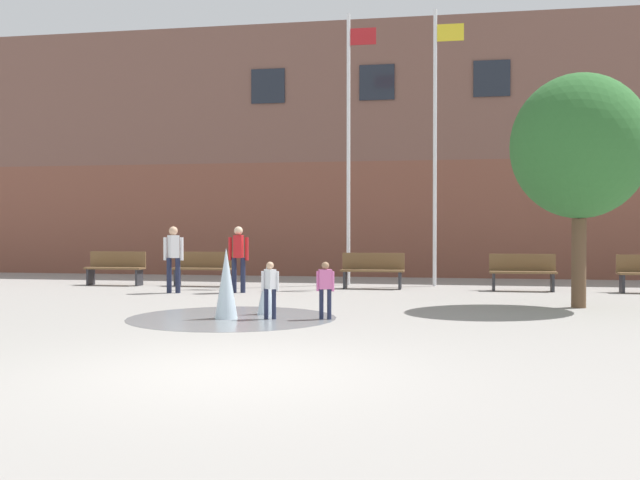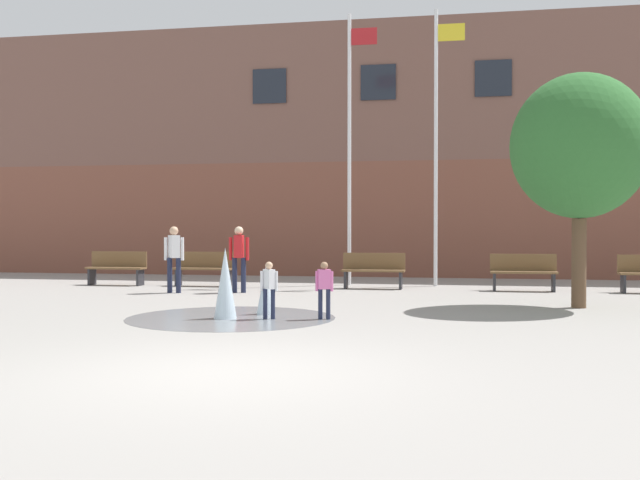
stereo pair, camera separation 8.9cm
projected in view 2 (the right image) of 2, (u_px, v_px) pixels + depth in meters
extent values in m
plane|color=gray|center=(224.00, 372.00, 8.13)|extent=(100.00, 100.00, 0.00)
cube|color=brown|center=(387.00, 220.00, 26.37)|extent=(36.00, 6.00, 3.64)
cube|color=brown|center=(387.00, 105.00, 26.29)|extent=(36.00, 6.00, 4.45)
cube|color=#1E232D|center=(270.00, 86.00, 23.96)|extent=(1.10, 0.06, 1.10)
cube|color=#1E232D|center=(378.00, 82.00, 23.32)|extent=(1.10, 0.06, 1.10)
cube|color=#1E232D|center=(493.00, 78.00, 22.68)|extent=(1.10, 0.06, 1.10)
cylinder|color=gray|center=(231.00, 318.00, 12.99)|extent=(3.63, 3.63, 0.01)
cone|color=silver|center=(225.00, 283.00, 12.87)|extent=(0.40, 0.40, 1.23)
cone|color=silver|center=(266.00, 291.00, 13.50)|extent=(0.34, 0.34, 0.86)
cube|color=#28282D|center=(92.00, 277.00, 20.31)|extent=(0.06, 0.40, 0.44)
cube|color=#28282D|center=(140.00, 277.00, 20.06)|extent=(0.06, 0.40, 0.44)
cube|color=brown|center=(116.00, 268.00, 20.18)|extent=(1.60, 0.44, 0.05)
cube|color=brown|center=(119.00, 259.00, 20.37)|extent=(1.60, 0.04, 0.42)
cube|color=#28282D|center=(178.00, 278.00, 20.01)|extent=(0.06, 0.40, 0.44)
cube|color=#28282D|center=(229.00, 278.00, 19.75)|extent=(0.06, 0.40, 0.44)
cube|color=brown|center=(203.00, 269.00, 19.88)|extent=(1.60, 0.44, 0.05)
cube|color=brown|center=(206.00, 260.00, 20.07)|extent=(1.60, 0.04, 0.42)
cube|color=#28282D|center=(346.00, 280.00, 19.15)|extent=(0.06, 0.40, 0.44)
cube|color=#28282D|center=(401.00, 281.00, 18.89)|extent=(0.06, 0.40, 0.44)
cube|color=brown|center=(373.00, 271.00, 19.02)|extent=(1.60, 0.44, 0.05)
cube|color=brown|center=(374.00, 261.00, 19.21)|extent=(1.60, 0.04, 0.42)
cube|color=#28282D|center=(494.00, 282.00, 18.43)|extent=(0.06, 0.40, 0.44)
cube|color=#28282D|center=(553.00, 283.00, 18.18)|extent=(0.06, 0.40, 0.44)
cube|color=brown|center=(524.00, 272.00, 18.30)|extent=(1.60, 0.44, 0.05)
cube|color=brown|center=(523.00, 262.00, 18.49)|extent=(1.60, 0.04, 0.42)
cube|color=#28282D|center=(623.00, 284.00, 17.85)|extent=(0.06, 0.40, 0.44)
cylinder|color=#1E233D|center=(170.00, 275.00, 17.89)|extent=(0.12, 0.12, 0.84)
cylinder|color=#1E233D|center=(178.00, 275.00, 17.85)|extent=(0.12, 0.12, 0.84)
cube|color=white|center=(174.00, 247.00, 17.86)|extent=(0.37, 0.39, 0.54)
sphere|color=tan|center=(174.00, 231.00, 17.85)|extent=(0.21, 0.21, 0.21)
cylinder|color=white|center=(166.00, 249.00, 17.90)|extent=(0.08, 0.08, 0.55)
cylinder|color=white|center=(182.00, 249.00, 17.82)|extent=(0.08, 0.08, 0.55)
cylinder|color=#1E233D|center=(320.00, 304.00, 12.76)|extent=(0.07, 0.07, 0.52)
cylinder|color=#1E233D|center=(328.00, 304.00, 12.74)|extent=(0.07, 0.07, 0.52)
cube|color=pink|center=(324.00, 279.00, 12.74)|extent=(0.24, 0.20, 0.33)
sphere|color=#997051|center=(324.00, 266.00, 12.74)|extent=(0.13, 0.13, 0.13)
cylinder|color=pink|center=(317.00, 281.00, 12.77)|extent=(0.05, 0.05, 0.34)
cylinder|color=pink|center=(332.00, 281.00, 12.72)|extent=(0.05, 0.05, 0.34)
cylinder|color=#1E233D|center=(235.00, 275.00, 17.95)|extent=(0.12, 0.12, 0.84)
cylinder|color=#1E233D|center=(243.00, 275.00, 17.91)|extent=(0.12, 0.12, 0.84)
cube|color=red|center=(239.00, 246.00, 17.92)|extent=(0.24, 0.36, 0.54)
sphere|color=beige|center=(239.00, 231.00, 17.91)|extent=(0.21, 0.21, 0.21)
cylinder|color=red|center=(231.00, 249.00, 17.96)|extent=(0.08, 0.08, 0.55)
cylinder|color=red|center=(247.00, 249.00, 17.88)|extent=(0.08, 0.08, 0.55)
cylinder|color=#1E233D|center=(265.00, 304.00, 12.79)|extent=(0.07, 0.07, 0.52)
cylinder|color=#1E233D|center=(273.00, 304.00, 12.77)|extent=(0.07, 0.07, 0.52)
cube|color=white|center=(269.00, 279.00, 12.77)|extent=(0.24, 0.24, 0.33)
sphere|color=tan|center=(269.00, 266.00, 12.77)|extent=(0.13, 0.13, 0.13)
cylinder|color=white|center=(262.00, 281.00, 12.80)|extent=(0.05, 0.05, 0.34)
cylinder|color=white|center=(276.00, 281.00, 12.75)|extent=(0.05, 0.05, 0.34)
cylinder|color=silver|center=(349.00, 150.00, 20.30)|extent=(0.10, 0.10, 7.35)
cube|color=#B21E23|center=(364.00, 36.00, 20.17)|extent=(0.70, 0.02, 0.45)
cylinder|color=silver|center=(436.00, 148.00, 19.87)|extent=(0.10, 0.10, 7.35)
cube|color=yellow|center=(451.00, 32.00, 19.74)|extent=(0.70, 0.02, 0.45)
cylinder|color=brown|center=(579.00, 263.00, 14.57)|extent=(0.28, 0.28, 1.74)
ellipsoid|color=#2D662D|center=(580.00, 146.00, 14.53)|extent=(2.66, 2.66, 2.82)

